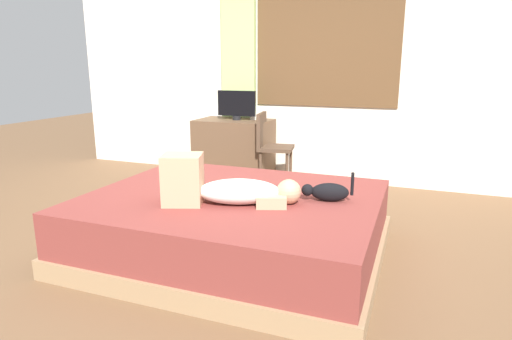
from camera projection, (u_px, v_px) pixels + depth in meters
ground_plane at (224, 246)px, 3.38m from camera, size 16.00×16.00×0.00m
back_wall_with_window at (305, 59)px, 5.16m from camera, size 6.40×0.14×2.90m
bed at (234, 225)px, 3.21m from camera, size 2.13×1.73×0.46m
person_lying at (224, 187)px, 2.93m from camera, size 0.92×0.53×0.34m
cat at (327, 192)px, 2.99m from camera, size 0.35×0.17×0.21m
desk at (234, 150)px, 5.32m from camera, size 0.90×0.56×0.74m
tv_monitor at (237, 105)px, 5.17m from camera, size 0.48×0.10×0.35m
cup at (253, 116)px, 5.23m from camera, size 0.07×0.07×0.08m
chair_by_desk at (270, 144)px, 4.94m from camera, size 0.43×0.43×0.86m
curtain_left at (239, 69)px, 5.36m from camera, size 0.44×0.06×2.69m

